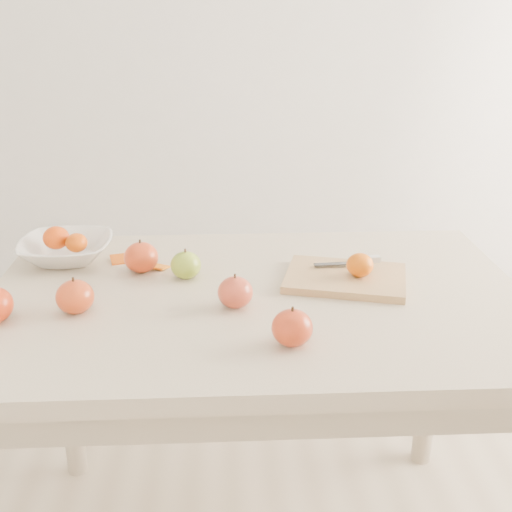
{
  "coord_description": "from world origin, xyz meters",
  "views": [
    {
      "loc": [
        -0.07,
        -1.3,
        1.35
      ],
      "look_at": [
        0.0,
        0.05,
        0.82
      ],
      "focal_mm": 45.0,
      "sensor_mm": 36.0,
      "label": 1
    }
  ],
  "objects": [
    {
      "name": "table",
      "position": [
        0.0,
        0.0,
        0.65
      ],
      "size": [
        1.2,
        0.8,
        0.75
      ],
      "color": "beige",
      "rests_on": "ground"
    },
    {
      "name": "cutting_board",
      "position": [
        0.21,
        0.05,
        0.76
      ],
      "size": [
        0.31,
        0.26,
        0.02
      ],
      "primitive_type": "cube",
      "rotation": [
        0.0,
        0.0,
        -0.26
      ],
      "color": "tan",
      "rests_on": "table"
    },
    {
      "name": "board_tangerine",
      "position": [
        0.24,
        0.04,
        0.8
      ],
      "size": [
        0.06,
        0.06,
        0.05
      ],
      "primitive_type": "ellipsoid",
      "color": "#D06407",
      "rests_on": "cutting_board"
    },
    {
      "name": "fruit_bowl",
      "position": [
        -0.47,
        0.22,
        0.78
      ],
      "size": [
        0.23,
        0.23,
        0.06
      ],
      "primitive_type": "imported",
      "color": "white",
      "rests_on": "table"
    },
    {
      "name": "bowl_tangerine_near",
      "position": [
        -0.49,
        0.23,
        0.81
      ],
      "size": [
        0.07,
        0.07,
        0.06
      ],
      "primitive_type": "ellipsoid",
      "color": "#E85008",
      "rests_on": "fruit_bowl"
    },
    {
      "name": "bowl_tangerine_far",
      "position": [
        -0.44,
        0.21,
        0.8
      ],
      "size": [
        0.05,
        0.05,
        0.05
      ],
      "primitive_type": "ellipsoid",
      "color": "#DD6307",
      "rests_on": "fruit_bowl"
    },
    {
      "name": "orange_peel_a",
      "position": [
        -0.33,
        0.21,
        0.75
      ],
      "size": [
        0.07,
        0.06,
        0.01
      ],
      "primitive_type": "cube",
      "rotation": [
        0.21,
        0.0,
        0.28
      ],
      "color": "#C7520E",
      "rests_on": "table"
    },
    {
      "name": "orange_peel_b",
      "position": [
        -0.23,
        0.16,
        0.75
      ],
      "size": [
        0.06,
        0.05,
        0.01
      ],
      "primitive_type": "cube",
      "rotation": [
        -0.14,
        0.0,
        -0.49
      ],
      "color": "orange",
      "rests_on": "table"
    },
    {
      "name": "paring_knife",
      "position": [
        0.25,
        0.13,
        0.78
      ],
      "size": [
        0.17,
        0.05,
        0.01
      ],
      "color": "white",
      "rests_on": "cutting_board"
    },
    {
      "name": "apple_green",
      "position": [
        -0.16,
        0.1,
        0.78
      ],
      "size": [
        0.07,
        0.07,
        0.07
      ],
      "primitive_type": "ellipsoid",
      "color": "#609621",
      "rests_on": "table"
    },
    {
      "name": "apple_red_e",
      "position": [
        -0.05,
        -0.07,
        0.78
      ],
      "size": [
        0.08,
        0.08,
        0.07
      ],
      "primitive_type": "ellipsoid",
      "color": "maroon",
      "rests_on": "table"
    },
    {
      "name": "apple_red_c",
      "position": [
        0.05,
        -0.23,
        0.79
      ],
      "size": [
        0.08,
        0.08,
        0.07
      ],
      "primitive_type": "ellipsoid",
      "color": "maroon",
      "rests_on": "table"
    },
    {
      "name": "apple_red_b",
      "position": [
        -0.38,
        -0.08,
        0.79
      ],
      "size": [
        0.08,
        0.08,
        0.07
      ],
      "primitive_type": "ellipsoid",
      "color": "#9B1107",
      "rests_on": "table"
    },
    {
      "name": "apple_red_a",
      "position": [
        -0.27,
        0.14,
        0.79
      ],
      "size": [
        0.08,
        0.08,
        0.07
      ],
      "primitive_type": "ellipsoid",
      "color": "maroon",
      "rests_on": "table"
    }
  ]
}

